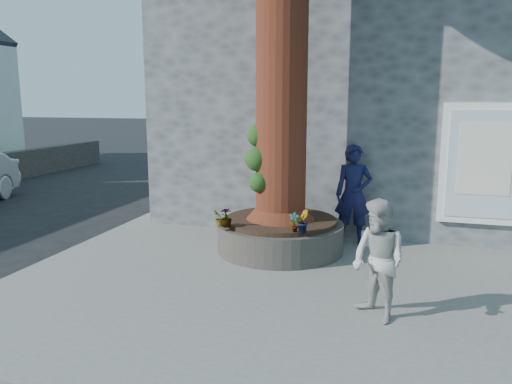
# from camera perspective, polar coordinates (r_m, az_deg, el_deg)

# --- Properties ---
(ground) EXTENTS (120.00, 120.00, 0.00)m
(ground) POSITION_cam_1_polar(r_m,az_deg,el_deg) (7.75, -6.69, -11.17)
(ground) COLOR black
(ground) RESTS_ON ground
(pavement) EXTENTS (9.00, 8.00, 0.12)m
(pavement) POSITION_cam_1_polar(r_m,az_deg,el_deg) (8.22, 5.91, -9.40)
(pavement) COLOR slate
(pavement) RESTS_ON ground
(yellow_line) EXTENTS (0.10, 30.00, 0.01)m
(yellow_line) POSITION_cam_1_polar(r_m,az_deg,el_deg) (10.05, -20.73, -6.65)
(yellow_line) COLOR yellow
(yellow_line) RESTS_ON ground
(stone_shop) EXTENTS (10.30, 8.30, 6.30)m
(stone_shop) POSITION_cam_1_polar(r_m,az_deg,el_deg) (13.81, 15.15, 11.47)
(stone_shop) COLOR #4E5154
(stone_shop) RESTS_ON ground
(planter) EXTENTS (2.30, 2.30, 0.60)m
(planter) POSITION_cam_1_polar(r_m,az_deg,el_deg) (9.18, 2.79, -4.89)
(planter) COLOR black
(planter) RESTS_ON pavement
(man) EXTENTS (0.76, 0.57, 1.90)m
(man) POSITION_cam_1_polar(r_m,az_deg,el_deg) (9.69, 11.06, -0.26)
(man) COLOR #16173C
(man) RESTS_ON pavement
(woman) EXTENTS (0.94, 0.94, 1.54)m
(woman) POSITION_cam_1_polar(r_m,az_deg,el_deg) (6.43, 13.82, -7.60)
(woman) COLOR #B5B3AD
(woman) RESTS_ON pavement
(shopping_bag) EXTENTS (0.21, 0.14, 0.28)m
(shopping_bag) POSITION_cam_1_polar(r_m,az_deg,el_deg) (9.71, 12.53, -5.21)
(shopping_bag) COLOR white
(shopping_bag) RESTS_ON pavement
(plant_a) EXTENTS (0.19, 0.14, 0.32)m
(plant_a) POSITION_cam_1_polar(r_m,az_deg,el_deg) (8.17, 4.42, -3.47)
(plant_a) COLOR gray
(plant_a) RESTS_ON planter
(plant_b) EXTENTS (0.22, 0.23, 0.38)m
(plant_b) POSITION_cam_1_polar(r_m,az_deg,el_deg) (8.13, 5.35, -3.35)
(plant_b) COLOR gray
(plant_b) RESTS_ON planter
(plant_c) EXTENTS (0.25, 0.25, 0.33)m
(plant_c) POSITION_cam_1_polar(r_m,az_deg,el_deg) (8.48, -3.42, -2.90)
(plant_c) COLOR gray
(plant_c) RESTS_ON planter
(plant_d) EXTENTS (0.32, 0.34, 0.28)m
(plant_d) POSITION_cam_1_polar(r_m,az_deg,el_deg) (8.52, -4.11, -3.01)
(plant_d) COLOR gray
(plant_d) RESTS_ON planter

